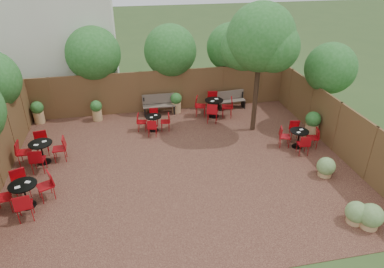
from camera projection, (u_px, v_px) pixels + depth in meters
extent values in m
plane|color=#354F23|center=(181.00, 166.00, 12.55)|extent=(80.00, 80.00, 0.00)
cube|color=black|center=(181.00, 166.00, 12.54)|extent=(12.00, 10.00, 0.02)
cube|color=brown|center=(163.00, 91.00, 16.39)|extent=(12.00, 0.08, 2.00)
cube|color=brown|center=(336.00, 127.00, 13.11)|extent=(0.08, 10.00, 2.00)
cube|color=silver|center=(60.00, 17.00, 16.78)|extent=(5.00, 4.00, 8.00)
sphere|color=#215E1E|center=(93.00, 54.00, 15.65)|extent=(2.47, 2.47, 2.47)
sphere|color=#215E1E|center=(170.00, 51.00, 16.17)|extent=(2.45, 2.45, 2.45)
sphere|color=#215E1E|center=(231.00, 47.00, 16.88)|extent=(2.35, 2.35, 2.35)
sphere|color=#215E1E|center=(330.00, 68.00, 14.16)|extent=(2.09, 2.09, 2.09)
cylinder|color=black|center=(257.00, 84.00, 14.06)|extent=(0.24, 0.24, 4.16)
sphere|color=#215E1E|center=(261.00, 37.00, 13.17)|extent=(2.65, 2.65, 2.65)
sphere|color=#215E1E|center=(244.00, 47.00, 13.65)|extent=(1.85, 1.85, 1.85)
sphere|color=#215E1E|center=(274.00, 47.00, 13.04)|extent=(1.93, 1.93, 1.93)
cube|color=brown|center=(159.00, 106.00, 16.22)|extent=(1.52, 0.48, 0.05)
cube|color=brown|center=(158.00, 99.00, 16.26)|extent=(1.52, 0.14, 0.46)
cube|color=black|center=(145.00, 111.00, 16.21)|extent=(0.07, 0.46, 0.40)
cube|color=black|center=(174.00, 109.00, 16.45)|extent=(0.07, 0.46, 0.40)
cube|color=brown|center=(231.00, 101.00, 16.84)|extent=(1.41, 0.55, 0.05)
cube|color=brown|center=(230.00, 95.00, 16.88)|extent=(1.38, 0.24, 0.41)
cube|color=black|center=(219.00, 106.00, 16.84)|extent=(0.10, 0.42, 0.37)
cube|color=black|center=(243.00, 104.00, 17.05)|extent=(0.10, 0.42, 0.37)
cylinder|color=black|center=(45.00, 162.00, 12.73)|extent=(0.48, 0.48, 0.03)
cylinder|color=black|center=(42.00, 153.00, 12.54)|extent=(0.05, 0.05, 0.76)
cylinder|color=black|center=(40.00, 144.00, 12.36)|extent=(0.82, 0.82, 0.03)
cube|color=white|center=(44.00, 141.00, 12.45)|extent=(0.16, 0.12, 0.02)
cube|color=white|center=(36.00, 145.00, 12.22)|extent=(0.16, 0.12, 0.02)
cylinder|color=black|center=(297.00, 146.00, 13.71)|extent=(0.42, 0.42, 0.03)
cylinder|color=black|center=(298.00, 139.00, 13.55)|extent=(0.05, 0.05, 0.67)
cylinder|color=black|center=(300.00, 131.00, 13.39)|extent=(0.73, 0.73, 0.03)
cube|color=white|center=(301.00, 130.00, 13.46)|extent=(0.16, 0.13, 0.01)
cube|color=white|center=(299.00, 132.00, 13.26)|extent=(0.16, 0.13, 0.01)
cylinder|color=black|center=(154.00, 130.00, 14.95)|extent=(0.40, 0.40, 0.03)
cylinder|color=black|center=(154.00, 123.00, 14.80)|extent=(0.05, 0.05, 0.63)
cylinder|color=black|center=(153.00, 117.00, 14.65)|extent=(0.69, 0.69, 0.03)
cube|color=white|center=(156.00, 115.00, 14.72)|extent=(0.13, 0.10, 0.01)
cube|color=white|center=(151.00, 117.00, 14.53)|extent=(0.13, 0.10, 0.01)
cylinder|color=black|center=(28.00, 205.00, 10.57)|extent=(0.47, 0.47, 0.03)
cylinder|color=black|center=(25.00, 195.00, 10.39)|extent=(0.05, 0.05, 0.75)
cylinder|color=black|center=(22.00, 185.00, 10.21)|extent=(0.82, 0.82, 0.03)
cube|color=white|center=(28.00, 182.00, 10.29)|extent=(0.18, 0.15, 0.02)
cube|color=white|center=(17.00, 187.00, 10.06)|extent=(0.18, 0.15, 0.02)
cylinder|color=black|center=(214.00, 116.00, 16.19)|extent=(0.49, 0.49, 0.03)
cylinder|color=black|center=(214.00, 108.00, 16.00)|extent=(0.06, 0.06, 0.78)
cylinder|color=black|center=(214.00, 100.00, 15.81)|extent=(0.84, 0.84, 0.03)
cube|color=white|center=(216.00, 99.00, 15.90)|extent=(0.18, 0.15, 0.02)
cube|color=white|center=(212.00, 101.00, 15.67)|extent=(0.18, 0.15, 0.02)
cylinder|color=tan|center=(97.00, 115.00, 15.75)|extent=(0.43, 0.43, 0.49)
sphere|color=#215E1E|center=(96.00, 106.00, 15.54)|extent=(0.52, 0.52, 0.52)
cylinder|color=tan|center=(176.00, 107.00, 16.50)|extent=(0.44, 0.44, 0.50)
sphere|color=#215E1E|center=(176.00, 98.00, 16.29)|extent=(0.53, 0.53, 0.53)
cylinder|color=tan|center=(39.00, 117.00, 15.50)|extent=(0.46, 0.46, 0.53)
sphere|color=#215E1E|center=(37.00, 108.00, 15.28)|extent=(0.55, 0.55, 0.55)
cylinder|color=tan|center=(311.00, 131.00, 14.29)|extent=(0.52, 0.52, 0.59)
sphere|color=#215E1E|center=(313.00, 119.00, 14.04)|extent=(0.62, 0.62, 0.62)
cylinder|color=tan|center=(369.00, 223.00, 9.75)|extent=(0.50, 0.50, 0.23)
sphere|color=#638846|center=(371.00, 215.00, 9.62)|extent=(0.68, 0.68, 0.68)
cylinder|color=tan|center=(355.00, 219.00, 9.91)|extent=(0.46, 0.46, 0.21)
sphere|color=#638846|center=(357.00, 212.00, 9.79)|extent=(0.62, 0.62, 0.62)
cylinder|color=tan|center=(325.00, 173.00, 11.96)|extent=(0.46, 0.46, 0.21)
sphere|color=#638846|center=(326.00, 166.00, 11.83)|extent=(0.63, 0.63, 0.63)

